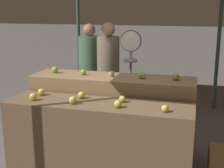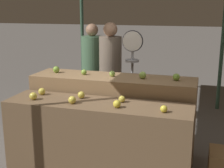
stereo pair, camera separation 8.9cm
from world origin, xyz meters
TOP-DOWN VIEW (x-y plane):
  - display_counter_front at (0.00, 0.00)m, footprint 2.09×0.55m
  - display_counter_back at (0.00, 0.60)m, footprint 2.09×0.55m
  - apple_front_0 at (-0.74, -0.10)m, footprint 0.09×0.09m
  - apple_front_1 at (-0.25, -0.11)m, footprint 0.09×0.09m
  - apple_front_2 at (0.25, -0.10)m, footprint 0.08×0.08m
  - apple_front_3 at (0.75, -0.11)m, footprint 0.07×0.07m
  - apple_front_4 at (-0.75, 0.12)m, footprint 0.08×0.08m
  - apple_front_5 at (-0.24, 0.12)m, footprint 0.08×0.08m
  - apple_front_6 at (0.25, 0.10)m, footprint 0.07×0.07m
  - apple_back_0 at (-0.80, 0.61)m, footprint 0.09×0.09m
  - apple_back_1 at (-0.39, 0.60)m, footprint 0.07×0.07m
  - apple_back_2 at (-0.01, 0.60)m, footprint 0.07×0.07m
  - apple_back_3 at (0.39, 0.59)m, footprint 0.09×0.09m
  - apple_back_4 at (0.79, 0.61)m, footprint 0.09×0.09m
  - produce_scale at (0.10, 1.26)m, footprint 0.31×0.20m
  - person_vendor_at_scale at (-0.34, 1.61)m, footprint 0.46×0.46m
  - person_customer_left at (-0.80, 2.03)m, footprint 0.52×0.52m

SIDE VIEW (x-z plane):
  - display_counter_front at x=0.00m, z-range 0.00..0.90m
  - display_counter_back at x=0.00m, z-range 0.00..1.07m
  - apple_front_3 at x=0.75m, z-range 0.90..0.97m
  - apple_front_6 at x=0.25m, z-range 0.90..0.97m
  - apple_front_5 at x=-0.24m, z-range 0.90..0.98m
  - apple_front_2 at x=0.25m, z-range 0.90..0.98m
  - apple_front_4 at x=-0.75m, z-range 0.90..0.98m
  - apple_front_1 at x=-0.25m, z-range 0.90..0.98m
  - apple_front_0 at x=-0.74m, z-range 0.90..0.98m
  - person_customer_left at x=-0.80m, z-range 0.12..1.77m
  - person_vendor_at_scale at x=-0.34m, z-range 0.13..1.83m
  - apple_back_1 at x=-0.39m, z-range 1.07..1.14m
  - apple_back_2 at x=-0.01m, z-range 1.07..1.14m
  - apple_back_4 at x=0.79m, z-range 1.07..1.15m
  - apple_back_3 at x=0.39m, z-range 1.07..1.16m
  - apple_back_0 at x=-0.80m, z-range 1.07..1.16m
  - produce_scale at x=0.10m, z-range 0.38..1.98m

